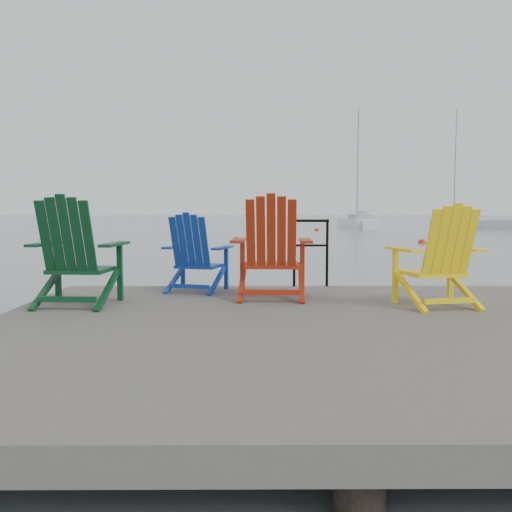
{
  "coord_description": "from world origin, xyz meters",
  "views": [
    {
      "loc": [
        -0.53,
        -4.76,
        1.51
      ],
      "look_at": [
        -0.48,
        3.16,
        0.85
      ],
      "focal_mm": 38.0,
      "sensor_mm": 36.0,
      "label": 1
    }
  ],
  "objects_px": {
    "sailboat_near": "(358,224)",
    "buoy_b": "(237,240)",
    "handrail": "(311,246)",
    "chair_red": "(272,248)",
    "chair_yellow": "(440,257)",
    "sailboat_mid": "(453,222)",
    "buoy_a": "(422,243)",
    "buoy_d": "(317,231)",
    "chair_blue": "(195,253)",
    "chair_green": "(75,252)"
  },
  "relations": [
    {
      "from": "chair_red",
      "to": "buoy_b",
      "type": "relative_size",
      "value": 3.33
    },
    {
      "from": "handrail",
      "to": "chair_yellow",
      "type": "xyz_separation_m",
      "value": [
        1.18,
        -1.58,
        -0.01
      ]
    },
    {
      "from": "buoy_a",
      "to": "buoy_d",
      "type": "height_order",
      "value": "same"
    },
    {
      "from": "sailboat_near",
      "to": "buoy_b",
      "type": "height_order",
      "value": "sailboat_near"
    },
    {
      "from": "chair_blue",
      "to": "sailboat_near",
      "type": "distance_m",
      "value": 43.13
    },
    {
      "from": "chair_red",
      "to": "sailboat_mid",
      "type": "xyz_separation_m",
      "value": [
        20.87,
        50.72,
        -0.73
      ]
    },
    {
      "from": "chair_yellow",
      "to": "buoy_a",
      "type": "height_order",
      "value": "chair_yellow"
    },
    {
      "from": "buoy_d",
      "to": "sailboat_near",
      "type": "bearing_deg",
      "value": 56.22
    },
    {
      "from": "chair_yellow",
      "to": "buoy_b",
      "type": "distance_m",
      "value": 23.08
    },
    {
      "from": "buoy_b",
      "to": "buoy_d",
      "type": "distance_m",
      "value": 14.62
    },
    {
      "from": "handrail",
      "to": "buoy_b",
      "type": "height_order",
      "value": "handrail"
    },
    {
      "from": "buoy_b",
      "to": "buoy_d",
      "type": "relative_size",
      "value": 0.89
    },
    {
      "from": "buoy_b",
      "to": "sailboat_near",
      "type": "bearing_deg",
      "value": 62.85
    },
    {
      "from": "sailboat_near",
      "to": "buoy_d",
      "type": "distance_m",
      "value": 8.09
    },
    {
      "from": "chair_yellow",
      "to": "chair_red",
      "type": "bearing_deg",
      "value": 152.57
    },
    {
      "from": "sailboat_mid",
      "to": "buoy_b",
      "type": "relative_size",
      "value": 35.65
    },
    {
      "from": "buoy_d",
      "to": "chair_green",
      "type": "bearing_deg",
      "value": -100.71
    },
    {
      "from": "handrail",
      "to": "sailboat_near",
      "type": "xyz_separation_m",
      "value": [
        8.69,
        41.43,
        -0.69
      ]
    },
    {
      "from": "chair_red",
      "to": "buoy_b",
      "type": "distance_m",
      "value": 22.39
    },
    {
      "from": "handrail",
      "to": "buoy_a",
      "type": "bearing_deg",
      "value": 68.38
    },
    {
      "from": "chair_blue",
      "to": "buoy_a",
      "type": "height_order",
      "value": "chair_blue"
    },
    {
      "from": "chair_yellow",
      "to": "sailboat_near",
      "type": "relative_size",
      "value": 0.1
    },
    {
      "from": "handrail",
      "to": "buoy_b",
      "type": "xyz_separation_m",
      "value": [
        -1.63,
        21.31,
        -1.04
      ]
    },
    {
      "from": "handrail",
      "to": "chair_red",
      "type": "bearing_deg",
      "value": -118.41
    },
    {
      "from": "sailboat_near",
      "to": "buoy_d",
      "type": "relative_size",
      "value": 27.91
    },
    {
      "from": "chair_red",
      "to": "chair_yellow",
      "type": "height_order",
      "value": "chair_red"
    },
    {
      "from": "chair_green",
      "to": "chair_yellow",
      "type": "xyz_separation_m",
      "value": [
        3.83,
        -0.09,
        -0.04
      ]
    },
    {
      "from": "chair_red",
      "to": "sailboat_near",
      "type": "relative_size",
      "value": 0.11
    },
    {
      "from": "chair_blue",
      "to": "buoy_a",
      "type": "bearing_deg",
      "value": 80.33
    },
    {
      "from": "sailboat_near",
      "to": "chair_yellow",
      "type": "bearing_deg",
      "value": -103.37
    },
    {
      "from": "chair_red",
      "to": "buoy_d",
      "type": "bearing_deg",
      "value": 85.72
    },
    {
      "from": "chair_green",
      "to": "handrail",
      "type": "bearing_deg",
      "value": 32.99
    },
    {
      "from": "chair_red",
      "to": "buoy_a",
      "type": "xyz_separation_m",
      "value": [
        7.76,
        19.21,
        -1.08
      ]
    },
    {
      "from": "handrail",
      "to": "chair_yellow",
      "type": "relative_size",
      "value": 0.86
    },
    {
      "from": "chair_blue",
      "to": "buoy_d",
      "type": "relative_size",
      "value": 2.47
    },
    {
      "from": "handrail",
      "to": "buoy_d",
      "type": "relative_size",
      "value": 2.31
    },
    {
      "from": "chair_blue",
      "to": "sailboat_mid",
      "type": "bearing_deg",
      "value": 81.84
    },
    {
      "from": "sailboat_mid",
      "to": "buoy_a",
      "type": "bearing_deg",
      "value": -86.26
    },
    {
      "from": "chair_red",
      "to": "chair_yellow",
      "type": "distance_m",
      "value": 1.83
    },
    {
      "from": "chair_yellow",
      "to": "sailboat_mid",
      "type": "bearing_deg",
      "value": 59.56
    },
    {
      "from": "chair_yellow",
      "to": "sailboat_near",
      "type": "distance_m",
      "value": 43.67
    },
    {
      "from": "chair_blue",
      "to": "buoy_b",
      "type": "height_order",
      "value": "chair_blue"
    },
    {
      "from": "sailboat_near",
      "to": "chair_red",
      "type": "bearing_deg",
      "value": -105.76
    },
    {
      "from": "chair_green",
      "to": "sailboat_near",
      "type": "height_order",
      "value": "sailboat_near"
    },
    {
      "from": "chair_red",
      "to": "buoy_b",
      "type": "xyz_separation_m",
      "value": [
        -1.07,
        22.34,
        -1.08
      ]
    },
    {
      "from": "chair_blue",
      "to": "buoy_d",
      "type": "bearing_deg",
      "value": 96.15
    },
    {
      "from": "sailboat_near",
      "to": "buoy_b",
      "type": "bearing_deg",
      "value": -120.63
    },
    {
      "from": "chair_green",
      "to": "sailboat_mid",
      "type": "bearing_deg",
      "value": 69.45
    },
    {
      "from": "sailboat_near",
      "to": "buoy_b",
      "type": "distance_m",
      "value": 22.62
    },
    {
      "from": "buoy_a",
      "to": "buoy_b",
      "type": "height_order",
      "value": "buoy_a"
    }
  ]
}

